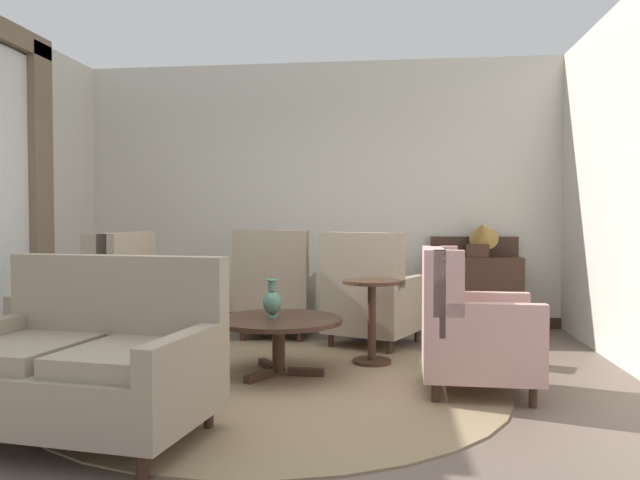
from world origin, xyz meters
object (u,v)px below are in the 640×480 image
object	(u,v)px
armchair_far_left	(98,314)
porcelain_vase	(272,301)
side_table	(372,314)
armchair_near_window	(371,299)
gramophone	(482,236)
armchair_back_corner	(275,294)
coffee_table	(279,327)
armchair_beside_settee	(469,330)
settee	(86,365)
sideboard	(476,288)

from	to	relation	value
armchair_far_left	porcelain_vase	bearing A→B (deg)	87.79
armchair_far_left	side_table	size ratio (longest dim) A/B	1.57
armchair_far_left	armchair_near_window	distance (m)	2.48
gramophone	armchair_far_left	bearing A→B (deg)	-148.42
porcelain_vase	armchair_near_window	xyz separation A→B (m)	(0.73, 1.20, -0.13)
armchair_far_left	side_table	bearing A→B (deg)	99.67
armchair_back_corner	side_table	distance (m)	1.51
coffee_table	armchair_far_left	distance (m)	1.51
side_table	armchair_beside_settee	bearing A→B (deg)	-47.82
armchair_far_left	side_table	world-z (taller)	armchair_far_left
armchair_near_window	gramophone	size ratio (longest dim) A/B	2.25
porcelain_vase	armchair_beside_settee	world-z (taller)	armchair_beside_settee
coffee_table	armchair_beside_settee	world-z (taller)	armchair_beside_settee
settee	gramophone	world-z (taller)	gramophone
armchair_beside_settee	side_table	bearing A→B (deg)	43.73
sideboard	gramophone	bearing A→B (deg)	-61.93
side_table	coffee_table	bearing A→B (deg)	-145.97
settee	armchair_near_window	world-z (taller)	armchair_near_window
settee	sideboard	xyz separation A→B (m)	(2.60, 3.67, 0.06)
armchair_beside_settee	side_table	distance (m)	1.05
coffee_table	armchair_far_left	bearing A→B (deg)	178.17
settee	armchair_beside_settee	world-z (taller)	armchair_beside_settee
armchair_beside_settee	armchair_near_window	bearing A→B (deg)	27.43
coffee_table	armchair_beside_settee	xyz separation A→B (m)	(1.42, -0.30, 0.06)
porcelain_vase	gramophone	bearing A→B (deg)	47.71
coffee_table	side_table	bearing A→B (deg)	34.03
armchair_far_left	armchair_near_window	world-z (taller)	armchair_far_left
sideboard	armchair_far_left	bearing A→B (deg)	-146.98
settee	armchair_beside_settee	distance (m)	2.53
armchair_back_corner	armchair_far_left	bearing A→B (deg)	51.07
coffee_table	gramophone	xyz separation A→B (m)	(1.83, 2.10, 0.66)
armchair_back_corner	gramophone	bearing A→B (deg)	-167.58
coffee_table	settee	xyz separation A→B (m)	(-0.82, -1.48, 0.03)
sideboard	gramophone	size ratio (longest dim) A/B	2.10
armchair_far_left	sideboard	size ratio (longest dim) A/B	1.08
armchair_back_corner	settee	bearing A→B (deg)	79.66
porcelain_vase	settee	distance (m)	1.70
gramophone	side_table	bearing A→B (deg)	-124.69
porcelain_vase	armchair_far_left	bearing A→B (deg)	179.11
armchair_near_window	coffee_table	bearing A→B (deg)	84.32
armchair_back_corner	gramophone	distance (m)	2.30
armchair_far_left	armchair_beside_settee	world-z (taller)	armchair_far_left
porcelain_vase	settee	xyz separation A→B (m)	(-0.76, -1.50, -0.17)
coffee_table	armchair_near_window	xyz separation A→B (m)	(0.68, 1.22, 0.07)
armchair_near_window	side_table	world-z (taller)	armchair_near_window
porcelain_vase	armchair_beside_settee	xyz separation A→B (m)	(1.47, -0.33, -0.14)
coffee_table	side_table	world-z (taller)	side_table
armchair_far_left	side_table	xyz separation A→B (m)	(2.22, 0.43, -0.03)
armchair_near_window	sideboard	size ratio (longest dim) A/B	1.07
settee	armchair_far_left	distance (m)	1.68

